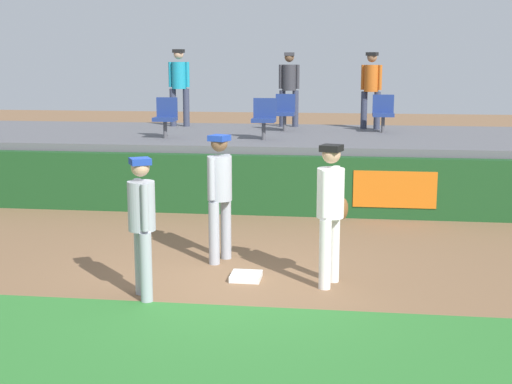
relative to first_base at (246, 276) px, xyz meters
name	(u,v)px	position (x,y,z in m)	size (l,w,h in m)	color
ground_plane	(224,282)	(-0.28, -0.14, -0.04)	(60.00, 60.00, 0.00)	brown
grass_foreground_strip	(183,352)	(-0.28, -2.44, -0.04)	(18.00, 2.80, 0.01)	#2D722D
first_base	(246,276)	(0.00, 0.00, 0.00)	(0.40, 0.40, 0.08)	white
player_fielder_home	(331,205)	(1.11, -0.08, 1.02)	(0.47, 0.53, 1.83)	white
player_runner_visitor	(220,189)	(-0.50, 0.81, 1.03)	(0.45, 0.49, 1.84)	#9EA3AD
player_coach_visitor	(142,218)	(-1.14, -0.89, 0.97)	(0.45, 0.45, 1.74)	#9EA3AD
field_wall	(263,185)	(-0.27, 4.00, 0.52)	(18.00, 0.26, 1.12)	#19471E
bleacher_platform	(277,162)	(-0.28, 6.57, 0.59)	(18.00, 4.80, 1.26)	#59595E
seat_front_left	(166,115)	(-2.50, 5.44, 1.70)	(0.44, 0.44, 0.84)	#4C4C51
seat_back_center	(285,110)	(-0.17, 7.24, 1.70)	(0.45, 0.44, 0.84)	#4C4C51
seat_front_center	(264,116)	(-0.43, 5.44, 1.70)	(0.47, 0.44, 0.84)	#4C4C51
seat_back_right	(383,111)	(2.06, 7.24, 1.70)	(0.47, 0.44, 0.84)	#4C4C51
spectator_hooded	(289,84)	(-0.17, 8.30, 2.26)	(0.50, 0.36, 1.79)	#33384C
spectator_capped	(371,85)	(1.79, 7.96, 2.26)	(0.48, 0.43, 1.79)	#33384C
spectator_casual	(179,82)	(-2.84, 8.05, 2.30)	(0.52, 0.36, 1.86)	#33384C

